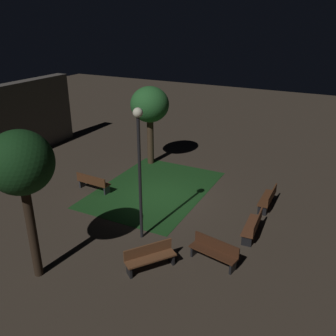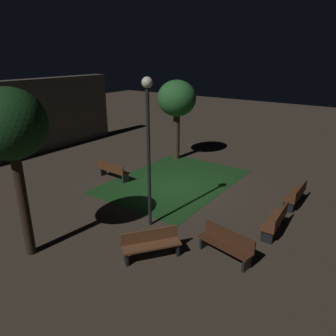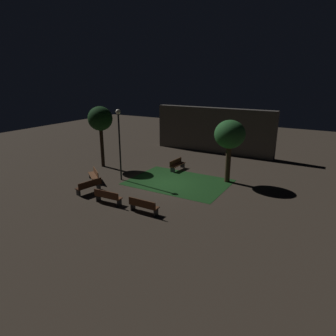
# 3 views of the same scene
# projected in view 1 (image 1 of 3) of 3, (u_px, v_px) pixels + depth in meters

# --- Properties ---
(ground_plane) EXTENTS (60.00, 60.00, 0.00)m
(ground_plane) POSITION_uv_depth(u_px,v_px,m) (160.00, 197.00, 17.84)
(ground_plane) COLOR #3D3328
(grass_lawn) EXTENTS (7.14, 5.14, 0.01)m
(grass_lawn) POSITION_uv_depth(u_px,v_px,m) (154.00, 189.00, 18.61)
(grass_lawn) COLOR #194219
(grass_lawn) RESTS_ON ground
(bench_front_left) EXTENTS (1.82, 0.57, 0.88)m
(bench_front_left) POSITION_uv_depth(u_px,v_px,m) (253.00, 225.00, 14.51)
(bench_front_left) COLOR brown
(bench_front_left) RESTS_ON ground
(bench_near_trees) EXTENTS (1.80, 0.49, 0.88)m
(bench_near_trees) POSITION_uv_depth(u_px,v_px,m) (269.00, 198.00, 16.68)
(bench_near_trees) COLOR #512D19
(bench_near_trees) RESTS_ON ground
(bench_back_row) EXTENTS (1.73, 1.46, 0.88)m
(bench_back_row) POSITION_uv_depth(u_px,v_px,m) (150.00, 256.00, 12.65)
(bench_back_row) COLOR brown
(bench_back_row) RESTS_ON ground
(bench_front_right) EXTENTS (0.82, 1.86, 0.88)m
(bench_front_right) POSITION_uv_depth(u_px,v_px,m) (214.00, 251.00, 12.95)
(bench_front_right) COLOR #422314
(bench_front_right) RESTS_ON ground
(bench_by_lamp) EXTENTS (0.57, 1.82, 0.88)m
(bench_by_lamp) POSITION_uv_depth(u_px,v_px,m) (93.00, 182.00, 18.25)
(bench_by_lamp) COLOR #512D19
(bench_by_lamp) RESTS_ON ground
(tree_back_right) EXTENTS (2.03, 2.03, 5.14)m
(tree_back_right) POSITION_uv_depth(u_px,v_px,m) (21.00, 165.00, 10.95)
(tree_back_right) COLOR #2D2116
(tree_back_right) RESTS_ON ground
(tree_left_canopy) EXTENTS (2.19, 2.19, 4.57)m
(tree_left_canopy) POSITION_uv_depth(u_px,v_px,m) (150.00, 106.00, 20.57)
(tree_left_canopy) COLOR #423021
(tree_left_canopy) RESTS_ON ground
(lamp_post_path_center) EXTENTS (0.36, 0.36, 5.27)m
(lamp_post_path_center) POSITION_uv_depth(u_px,v_px,m) (139.00, 155.00, 13.26)
(lamp_post_path_center) COLOR black
(lamp_post_path_center) RESTS_ON ground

